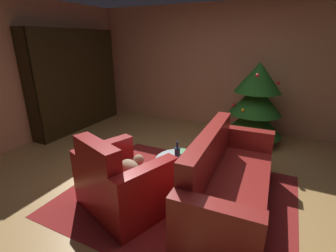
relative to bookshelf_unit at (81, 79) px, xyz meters
name	(u,v)px	position (x,y,z in m)	size (l,w,h in m)	color
ground_plane	(175,187)	(2.93, -1.41, -1.06)	(7.54, 7.54, 0.00)	#B1864C
wall_back	(230,68)	(2.93, 1.36, 0.24)	(6.41, 0.06, 2.60)	tan
wall_left	(7,75)	(-0.25, -1.41, 0.24)	(0.06, 5.60, 2.60)	tan
area_rug	(179,195)	(3.04, -1.54, -1.06)	(2.75, 2.29, 0.01)	maroon
bookshelf_unit	(81,79)	(0.00, 0.00, 0.00)	(0.34, 2.19, 2.09)	black
armchair_red	(122,184)	(2.54, -2.05, -0.74)	(1.19, 1.07, 0.92)	maroon
couch_red	(228,184)	(3.63, -1.50, -0.75)	(0.85, 2.03, 0.92)	maroon
coffee_table	(181,163)	(3.02, -1.45, -0.65)	(0.64, 0.64, 0.46)	black
book_stack_on_table	(185,156)	(3.07, -1.43, -0.54)	(0.23, 0.19, 0.10)	gold
bottle_on_table	(177,156)	(3.05, -1.63, -0.47)	(0.06, 0.06, 0.31)	navy
decorated_tree	(256,103)	(3.61, 0.64, -0.28)	(1.05, 1.05, 1.51)	brown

